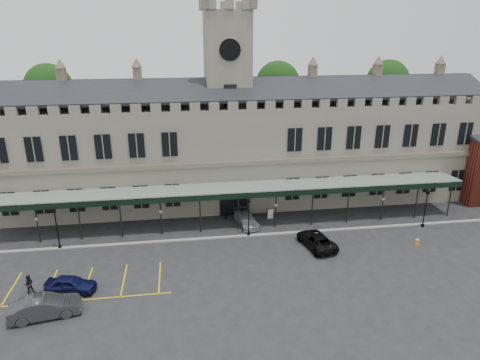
{
  "coord_description": "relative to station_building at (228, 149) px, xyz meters",
  "views": [
    {
      "loc": [
        -5.7,
        -33.38,
        20.3
      ],
      "look_at": [
        0.0,
        6.0,
        6.0
      ],
      "focal_mm": 32.0,
      "sensor_mm": 36.0,
      "label": 1
    }
  ],
  "objects": [
    {
      "name": "lamp_post_left",
      "position": [
        -17.74,
        -10.36,
        -3.79
      ],
      "size": [
        0.43,
        0.43,
        4.51
      ],
      "color": "black",
      "rests_on": "ground"
    },
    {
      "name": "bollard_right",
      "position": [
        3.69,
        -6.14,
        -5.98
      ],
      "size": [
        0.17,
        0.17,
        0.97
      ],
      "primitive_type": "cylinder",
      "color": "black",
      "rests_on": "ground"
    },
    {
      "name": "tree_behind_right",
      "position": [
        24.0,
        9.09,
        6.35
      ],
      "size": [
        6.0,
        6.0,
        16.0
      ],
      "color": "#332314",
      "rests_on": "ground"
    },
    {
      "name": "car_left_b",
      "position": [
        -16.14,
        -21.02,
        -5.64
      ],
      "size": [
        5.28,
        2.64,
        1.66
      ],
      "primitive_type": "imported",
      "rotation": [
        0.0,
        0.0,
        1.75
      ],
      "color": "#303236",
      "rests_on": "ground"
    },
    {
      "name": "canopy",
      "position": [
        0.0,
        -8.45,
        -4.06
      ],
      "size": [
        50.0,
        4.1,
        4.3
      ],
      "color": "#8C9E93",
      "rests_on": "ground"
    },
    {
      "name": "car_van",
      "position": [
        7.0,
        -13.55,
        -5.77
      ],
      "size": [
        3.34,
        5.42,
        1.4
      ],
      "primitive_type": "imported",
      "rotation": [
        0.0,
        0.0,
        3.36
      ],
      "color": "black",
      "rests_on": "ground"
    },
    {
      "name": "person_b",
      "position": [
        -18.3,
        -17.7,
        -5.65
      ],
      "size": [
        0.94,
        0.82,
        1.63
      ],
      "primitive_type": "imported",
      "rotation": [
        0.0,
        0.0,
        3.44
      ],
      "color": "black",
      "rests_on": "ground"
    },
    {
      "name": "tree_behind_left",
      "position": [
        -22.0,
        9.09,
        6.35
      ],
      "size": [
        6.0,
        6.0,
        16.0
      ],
      "color": "#332314",
      "rests_on": "ground"
    },
    {
      "name": "sign_board",
      "position": [
        3.94,
        -6.54,
        -5.94
      ],
      "size": [
        0.64,
        0.06,
        1.09
      ],
      "rotation": [
        0.0,
        0.0,
        0.03
      ],
      "color": "black",
      "rests_on": "ground"
    },
    {
      "name": "ground",
      "position": [
        0.0,
        -15.91,
        -6.47
      ],
      "size": [
        140.0,
        140.0,
        0.0
      ],
      "primitive_type": "plane",
      "color": "black"
    },
    {
      "name": "car_taxi",
      "position": [
        1.0,
        -7.69,
        -5.83
      ],
      "size": [
        2.61,
        4.68,
        1.28
      ],
      "primitive_type": "imported",
      "rotation": [
        0.0,
        0.0,
        0.19
      ],
      "color": "#93969B",
      "rests_on": "ground"
    },
    {
      "name": "clock_tower",
      "position": [
        0.0,
        0.09,
        6.64
      ],
      "size": [
        5.6,
        5.6,
        24.8
      ],
      "color": "#6A6558",
      "rests_on": "ground"
    },
    {
      "name": "kerb",
      "position": [
        0.0,
        -10.41,
        -6.41
      ],
      "size": [
        60.0,
        0.4,
        0.12
      ],
      "primitive_type": "cube",
      "color": "gray",
      "rests_on": "ground"
    },
    {
      "name": "lamp_post_right",
      "position": [
        19.76,
        -10.88,
        -3.85
      ],
      "size": [
        0.42,
        0.42,
        4.41
      ],
      "color": "black",
      "rests_on": "ground"
    },
    {
      "name": "station_building",
      "position": [
        0.0,
        0.0,
        0.0
      ],
      "size": [
        60.0,
        10.36,
        17.3
      ],
      "color": "#6A6558",
      "rests_on": "ground"
    },
    {
      "name": "lamp_post_mid",
      "position": [
        0.82,
        -10.35,
        -3.87
      ],
      "size": [
        0.41,
        0.41,
        4.38
      ],
      "color": "black",
      "rests_on": "ground"
    },
    {
      "name": "parking_markings",
      "position": [
        -14.0,
        -17.41,
        -6.47
      ],
      "size": [
        16.0,
        6.0,
        0.01
      ],
      "primitive_type": null,
      "color": "gold",
      "rests_on": "ground"
    },
    {
      "name": "tree_behind_mid",
      "position": [
        8.0,
        9.09,
        6.35
      ],
      "size": [
        6.0,
        6.0,
        16.0
      ],
      "color": "#332314",
      "rests_on": "ground"
    },
    {
      "name": "bollard_left",
      "position": [
        -1.04,
        -5.96,
        -6.03
      ],
      "size": [
        0.15,
        0.15,
        0.87
      ],
      "primitive_type": "cylinder",
      "color": "black",
      "rests_on": "ground"
    },
    {
      "name": "car_left_a",
      "position": [
        -15.0,
        -18.02,
        -5.78
      ],
      "size": [
        4.3,
        2.39,
        1.38
      ],
      "primitive_type": "imported",
      "rotation": [
        0.0,
        0.0,
        1.38
      ],
      "color": "#0D0F3A",
      "rests_on": "ground"
    },
    {
      "name": "traffic_cone",
      "position": [
        17.08,
        -14.44,
        -6.11
      ],
      "size": [
        0.46,
        0.46,
        0.73
      ],
      "rotation": [
        0.0,
        0.0,
        -0.36
      ],
      "color": "#DC6206",
      "rests_on": "ground"
    }
  ]
}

